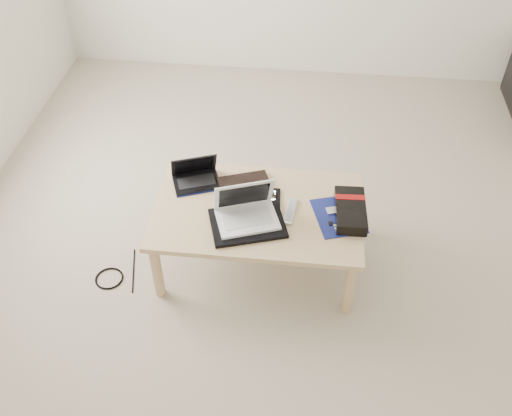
# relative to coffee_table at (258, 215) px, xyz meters

# --- Properties ---
(ground) EXTENTS (4.00, 4.00, 0.00)m
(ground) POSITION_rel_coffee_table_xyz_m (0.18, 0.15, -0.35)
(ground) COLOR #B5A693
(ground) RESTS_ON ground
(coffee_table) EXTENTS (1.10, 0.70, 0.40)m
(coffee_table) POSITION_rel_coffee_table_xyz_m (0.00, 0.00, 0.00)
(coffee_table) COLOR tan
(coffee_table) RESTS_ON ground
(book) EXTENTS (0.34, 0.31, 0.03)m
(book) POSITION_rel_coffee_table_xyz_m (-0.08, 0.14, 0.06)
(book) COLOR black
(book) RESTS_ON coffee_table
(netbook) EXTENTS (0.30, 0.26, 0.17)m
(netbook) POSITION_rel_coffee_table_xyz_m (-0.37, 0.18, 0.08)
(netbook) COLOR black
(netbook) RESTS_ON coffee_table
(tablet) EXTENTS (0.29, 0.22, 0.01)m
(tablet) POSITION_rel_coffee_table_xyz_m (-0.02, 0.05, 0.06)
(tablet) COLOR black
(tablet) RESTS_ON coffee_table
(remote) EXTENTS (0.07, 0.20, 0.02)m
(remote) POSITION_rel_coffee_table_xyz_m (0.17, -0.01, 0.06)
(remote) COLOR silver
(remote) RESTS_ON coffee_table
(neoprene_sleeve) EXTENTS (0.44, 0.37, 0.02)m
(neoprene_sleeve) POSITION_rel_coffee_table_xyz_m (-0.04, -0.12, 0.06)
(neoprene_sleeve) COLOR black
(neoprene_sleeve) RESTS_ON coffee_table
(white_laptop) EXTENTS (0.36, 0.31, 0.21)m
(white_laptop) POSITION_rel_coffee_table_xyz_m (-0.05, -0.09, 0.11)
(white_laptop) COLOR white
(white_laptop) RESTS_ON neoprene_sleeve
(motherboard) EXTENTS (0.31, 0.35, 0.01)m
(motherboard) POSITION_rel_coffee_table_xyz_m (0.43, -0.01, 0.05)
(motherboard) COLOR #0B174C
(motherboard) RESTS_ON coffee_table
(gpu_box) EXTENTS (0.17, 0.32, 0.07)m
(gpu_box) POSITION_rel_coffee_table_xyz_m (0.48, 0.00, 0.08)
(gpu_box) COLOR black
(gpu_box) RESTS_ON coffee_table
(cable_coil) EXTENTS (0.13, 0.13, 0.01)m
(cable_coil) POSITION_rel_coffee_table_xyz_m (-0.10, 0.02, 0.05)
(cable_coil) COLOR black
(cable_coil) RESTS_ON coffee_table
(floor_cable_coil) EXTENTS (0.19, 0.19, 0.01)m
(floor_cable_coil) POSITION_rel_coffee_table_xyz_m (-0.81, -0.24, -0.35)
(floor_cable_coil) COLOR black
(floor_cable_coil) RESTS_ON ground
(floor_cable_trail) EXTENTS (0.08, 0.31, 0.01)m
(floor_cable_trail) POSITION_rel_coffee_table_xyz_m (-0.69, -0.16, -0.35)
(floor_cable_trail) COLOR black
(floor_cable_trail) RESTS_ON ground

